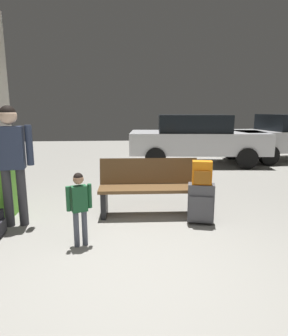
{
  "coord_description": "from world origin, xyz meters",
  "views": [
    {
      "loc": [
        -0.11,
        -2.74,
        1.67
      ],
      "look_at": [
        0.19,
        1.3,
        0.85
      ],
      "focal_mm": 31.03,
      "sensor_mm": 36.0,
      "label": 1
    }
  ],
  "objects_px": {
    "backpack_bright": "(202,173)",
    "child": "(79,202)",
    "bench": "(149,187)",
    "suitcase": "(201,203)",
    "parked_car_near": "(196,138)",
    "adult": "(11,153)"
  },
  "relations": [
    {
      "from": "adult",
      "to": "child",
      "type": "bearing_deg",
      "value": -35.5
    },
    {
      "from": "adult",
      "to": "parked_car_near",
      "type": "xyz_separation_m",
      "value": [
        3.83,
        4.69,
        -0.26
      ]
    },
    {
      "from": "child",
      "to": "parked_car_near",
      "type": "relative_size",
      "value": 0.22
    },
    {
      "from": "backpack_bright",
      "to": "parked_car_near",
      "type": "distance_m",
      "value": 4.96
    },
    {
      "from": "suitcase",
      "to": "adult",
      "type": "bearing_deg",
      "value": 177.1
    },
    {
      "from": "suitcase",
      "to": "bench",
      "type": "bearing_deg",
      "value": 146.31
    },
    {
      "from": "bench",
      "to": "backpack_bright",
      "type": "relative_size",
      "value": 4.75
    },
    {
      "from": "backpack_bright",
      "to": "adult",
      "type": "relative_size",
      "value": 0.2
    },
    {
      "from": "bench",
      "to": "parked_car_near",
      "type": "bearing_deg",
      "value": 66.9
    },
    {
      "from": "suitcase",
      "to": "child",
      "type": "bearing_deg",
      "value": -160.52
    },
    {
      "from": "bench",
      "to": "suitcase",
      "type": "xyz_separation_m",
      "value": [
        0.72,
        -0.48,
        -0.12
      ]
    },
    {
      "from": "bench",
      "to": "backpack_bright",
      "type": "height_order",
      "value": "backpack_bright"
    },
    {
      "from": "backpack_bright",
      "to": "parked_car_near",
      "type": "relative_size",
      "value": 0.08
    },
    {
      "from": "bench",
      "to": "child",
      "type": "height_order",
      "value": "child"
    },
    {
      "from": "adult",
      "to": "parked_car_near",
      "type": "relative_size",
      "value": 0.41
    },
    {
      "from": "adult",
      "to": "parked_car_near",
      "type": "distance_m",
      "value": 6.06
    },
    {
      "from": "bench",
      "to": "child",
      "type": "relative_size",
      "value": 1.73
    },
    {
      "from": "backpack_bright",
      "to": "child",
      "type": "xyz_separation_m",
      "value": [
        -1.67,
        -0.59,
        -0.2
      ]
    },
    {
      "from": "bench",
      "to": "parked_car_near",
      "type": "distance_m",
      "value": 4.74
    },
    {
      "from": "bench",
      "to": "parked_car_near",
      "type": "height_order",
      "value": "parked_car_near"
    },
    {
      "from": "backpack_bright",
      "to": "suitcase",
      "type": "bearing_deg",
      "value": 94.63
    },
    {
      "from": "suitcase",
      "to": "adult",
      "type": "height_order",
      "value": "adult"
    }
  ]
}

